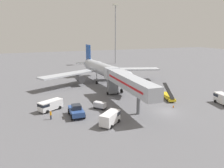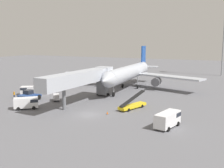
{
  "view_description": "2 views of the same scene",
  "coord_description": "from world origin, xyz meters",
  "px_view_note": "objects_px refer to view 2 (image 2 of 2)",
  "views": [
    {
      "loc": [
        -26.68,
        -35.38,
        16.06
      ],
      "look_at": [
        -4.32,
        19.36,
        1.97
      ],
      "focal_mm": 35.33,
      "sensor_mm": 36.0,
      "label": 1
    },
    {
      "loc": [
        24.3,
        -41.88,
        13.37
      ],
      "look_at": [
        -4.87,
        20.14,
        2.36
      ],
      "focal_mm": 44.06,
      "sensor_mm": 36.0,
      "label": 2
    }
  ],
  "objects_px": {
    "service_van_near_left": "(27,103)",
    "baggage_cart_near_right": "(56,97)",
    "ground_crew_worker_foreground": "(14,94)",
    "service_van_far_center": "(168,119)",
    "jet_bridge": "(83,79)",
    "service_van_outer_left": "(31,90)",
    "safety_cone_alpha": "(107,113)",
    "airplane_at_gate": "(130,73)",
    "pushback_tug": "(29,96)",
    "belt_loader_truck": "(132,105)"
  },
  "relations": [
    {
      "from": "belt_loader_truck",
      "to": "pushback_tug",
      "type": "bearing_deg",
      "value": -173.16
    },
    {
      "from": "jet_bridge",
      "to": "pushback_tug",
      "type": "relative_size",
      "value": 4.54
    },
    {
      "from": "belt_loader_truck",
      "to": "service_van_outer_left",
      "type": "distance_m",
      "value": 27.89
    },
    {
      "from": "service_van_near_left",
      "to": "ground_crew_worker_foreground",
      "type": "xyz_separation_m",
      "value": [
        -9.52,
        6.29,
        -0.35
      ]
    },
    {
      "from": "ground_crew_worker_foreground",
      "to": "safety_cone_alpha",
      "type": "relative_size",
      "value": 3.13
    },
    {
      "from": "pushback_tug",
      "to": "belt_loader_truck",
      "type": "relative_size",
      "value": 0.74
    },
    {
      "from": "airplane_at_gate",
      "to": "baggage_cart_near_right",
      "type": "relative_size",
      "value": 14.45
    },
    {
      "from": "service_van_far_center",
      "to": "service_van_near_left",
      "type": "relative_size",
      "value": 1.21
    },
    {
      "from": "ground_crew_worker_foreground",
      "to": "service_van_far_center",
      "type": "bearing_deg",
      "value": -8.82
    },
    {
      "from": "airplane_at_gate",
      "to": "service_van_near_left",
      "type": "bearing_deg",
      "value": -107.85
    },
    {
      "from": "safety_cone_alpha",
      "to": "pushback_tug",
      "type": "bearing_deg",
      "value": 172.15
    },
    {
      "from": "belt_loader_truck",
      "to": "service_van_outer_left",
      "type": "relative_size",
      "value": 1.31
    },
    {
      "from": "jet_bridge",
      "to": "service_van_outer_left",
      "type": "distance_m",
      "value": 16.98
    },
    {
      "from": "airplane_at_gate",
      "to": "ground_crew_worker_foreground",
      "type": "distance_m",
      "value": 30.86
    },
    {
      "from": "service_van_outer_left",
      "to": "baggage_cart_near_right",
      "type": "relative_size",
      "value": 1.93
    },
    {
      "from": "service_van_outer_left",
      "to": "baggage_cart_near_right",
      "type": "distance_m",
      "value": 10.39
    },
    {
      "from": "pushback_tug",
      "to": "baggage_cart_near_right",
      "type": "height_order",
      "value": "pushback_tug"
    },
    {
      "from": "airplane_at_gate",
      "to": "ground_crew_worker_foreground",
      "type": "height_order",
      "value": "airplane_at_gate"
    },
    {
      "from": "airplane_at_gate",
      "to": "jet_bridge",
      "type": "distance_m",
      "value": 21.17
    },
    {
      "from": "jet_bridge",
      "to": "service_van_far_center",
      "type": "distance_m",
      "value": 22.61
    },
    {
      "from": "pushback_tug",
      "to": "service_van_far_center",
      "type": "distance_m",
      "value": 33.0
    },
    {
      "from": "airplane_at_gate",
      "to": "service_van_far_center",
      "type": "distance_m",
      "value": 34.89
    },
    {
      "from": "ground_crew_worker_foreground",
      "to": "safety_cone_alpha",
      "type": "xyz_separation_m",
      "value": [
        25.55,
        -3.12,
        -0.65
      ]
    },
    {
      "from": "airplane_at_gate",
      "to": "belt_loader_truck",
      "type": "xyz_separation_m",
      "value": [
        9.02,
        -21.32,
        -3.64
      ]
    },
    {
      "from": "pushback_tug",
      "to": "safety_cone_alpha",
      "type": "relative_size",
      "value": 9.39
    },
    {
      "from": "service_van_outer_left",
      "to": "safety_cone_alpha",
      "type": "height_order",
      "value": "service_van_outer_left"
    },
    {
      "from": "airplane_at_gate",
      "to": "safety_cone_alpha",
      "type": "bearing_deg",
      "value": -76.84
    },
    {
      "from": "service_van_outer_left",
      "to": "jet_bridge",
      "type": "bearing_deg",
      "value": -7.72
    },
    {
      "from": "baggage_cart_near_right",
      "to": "jet_bridge",
      "type": "bearing_deg",
      "value": 7.58
    },
    {
      "from": "airplane_at_gate",
      "to": "baggage_cart_near_right",
      "type": "distance_m",
      "value": 23.85
    },
    {
      "from": "pushback_tug",
      "to": "service_van_near_left",
      "type": "distance_m",
      "value": 7.66
    },
    {
      "from": "belt_loader_truck",
      "to": "ground_crew_worker_foreground",
      "type": "bearing_deg",
      "value": -174.84
    },
    {
      "from": "airplane_at_gate",
      "to": "service_van_outer_left",
      "type": "bearing_deg",
      "value": -134.92
    },
    {
      "from": "pushback_tug",
      "to": "service_van_outer_left",
      "type": "distance_m",
      "value": 6.87
    },
    {
      "from": "baggage_cart_near_right",
      "to": "pushback_tug",
      "type": "bearing_deg",
      "value": -157.94
    },
    {
      "from": "baggage_cart_near_right",
      "to": "safety_cone_alpha",
      "type": "height_order",
      "value": "baggage_cart_near_right"
    },
    {
      "from": "baggage_cart_near_right",
      "to": "safety_cone_alpha",
      "type": "distance_m",
      "value": 16.0
    },
    {
      "from": "service_van_near_left",
      "to": "safety_cone_alpha",
      "type": "height_order",
      "value": "service_van_near_left"
    },
    {
      "from": "service_van_near_left",
      "to": "baggage_cart_near_right",
      "type": "height_order",
      "value": "service_van_near_left"
    },
    {
      "from": "jet_bridge",
      "to": "pushback_tug",
      "type": "distance_m",
      "value": 13.09
    },
    {
      "from": "safety_cone_alpha",
      "to": "service_van_outer_left",
      "type": "bearing_deg",
      "value": 161.89
    },
    {
      "from": "jet_bridge",
      "to": "service_van_far_center",
      "type": "bearing_deg",
      "value": -22.87
    },
    {
      "from": "baggage_cart_near_right",
      "to": "ground_crew_worker_foreground",
      "type": "xyz_separation_m",
      "value": [
        -10.41,
        -2.01,
        0.09
      ]
    },
    {
      "from": "jet_bridge",
      "to": "service_van_near_left",
      "type": "height_order",
      "value": "jet_bridge"
    },
    {
      "from": "airplane_at_gate",
      "to": "ground_crew_worker_foreground",
      "type": "bearing_deg",
      "value": -128.85
    },
    {
      "from": "service_van_near_left",
      "to": "safety_cone_alpha",
      "type": "relative_size",
      "value": 8.54
    },
    {
      "from": "service_van_near_left",
      "to": "ground_crew_worker_foreground",
      "type": "height_order",
      "value": "service_van_near_left"
    },
    {
      "from": "airplane_at_gate",
      "to": "jet_bridge",
      "type": "height_order",
      "value": "airplane_at_gate"
    },
    {
      "from": "ground_crew_worker_foreground",
      "to": "airplane_at_gate",
      "type": "bearing_deg",
      "value": 51.15
    },
    {
      "from": "ground_crew_worker_foreground",
      "to": "service_van_near_left",
      "type": "bearing_deg",
      "value": -33.47
    }
  ]
}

